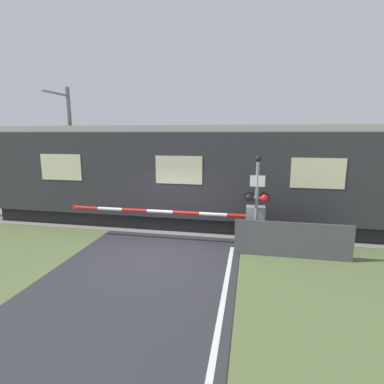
% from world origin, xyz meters
% --- Properties ---
extents(ground_plane, '(80.00, 80.00, 0.00)m').
position_xyz_m(ground_plane, '(0.00, 0.00, 0.00)').
color(ground_plane, '#5B6B3D').
extents(track_bed, '(36.00, 3.20, 0.13)m').
position_xyz_m(track_bed, '(0.00, 3.40, 0.02)').
color(track_bed, gray).
rests_on(track_bed, ground_plane).
extents(train, '(17.00, 2.86, 3.96)m').
position_xyz_m(train, '(0.22, 3.40, 2.03)').
color(train, black).
rests_on(train, ground_plane).
extents(crossing_barrier, '(6.78, 0.44, 1.39)m').
position_xyz_m(crossing_barrier, '(2.38, 1.14, 0.76)').
color(crossing_barrier, gray).
rests_on(crossing_barrier, ground_plane).
extents(signal_post, '(0.76, 0.26, 3.03)m').
position_xyz_m(signal_post, '(2.95, 0.78, 1.73)').
color(signal_post, gray).
rests_on(signal_post, ground_plane).
extents(catenary_pole, '(0.20, 1.90, 5.87)m').
position_xyz_m(catenary_pole, '(-6.14, 5.34, 3.08)').
color(catenary_pole, slate).
rests_on(catenary_pole, ground_plane).
extents(roadside_fence, '(3.41, 0.06, 1.10)m').
position_xyz_m(roadside_fence, '(4.03, 0.57, 0.55)').
color(roadside_fence, '#4C4C51').
rests_on(roadside_fence, ground_plane).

